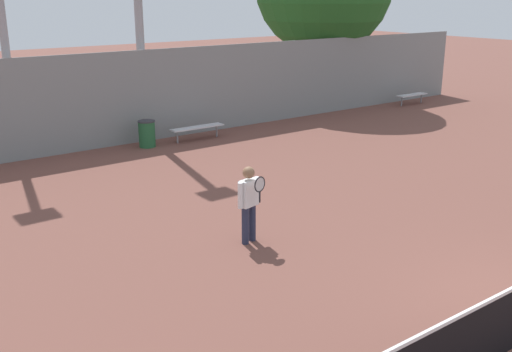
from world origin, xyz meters
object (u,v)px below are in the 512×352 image
at_px(tennis_player, 249,200).
at_px(bench_courtside_near, 197,128).
at_px(trash_bin, 147,134).
at_px(bench_adjacent_court, 412,95).

height_order(tennis_player, bench_courtside_near, tennis_player).
bearing_deg(tennis_player, trash_bin, 63.44).
height_order(bench_courtside_near, trash_bin, trash_bin).
distance_m(bench_courtside_near, bench_adjacent_court, 11.03).
bearing_deg(bench_courtside_near, trash_bin, 175.28).
xyz_separation_m(tennis_player, trash_bin, (1.88, 8.15, -0.47)).
xyz_separation_m(tennis_player, bench_adjacent_court, (14.70, 8.00, -0.49)).
relative_size(tennis_player, bench_courtside_near, 0.82).
bearing_deg(tennis_player, bench_courtside_near, 51.80).
bearing_deg(bench_courtside_near, tennis_player, -114.61).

